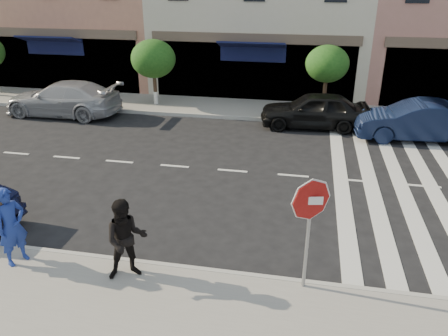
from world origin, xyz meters
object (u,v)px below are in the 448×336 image
photographer (11,226)px  car_far_mid (314,110)px  stop_sign (310,211)px  car_far_left (63,99)px  car_far_right (417,121)px  walker (126,240)px

photographer → car_far_mid: photographer is taller
stop_sign → car_far_left: size_ratio=0.46×
car_far_mid → photographer: bearing=-33.5°
photographer → car_far_right: 14.56m
car_far_left → car_far_right: size_ratio=1.14×
car_far_left → car_far_mid: size_ratio=1.20×
car_far_left → car_far_right: 15.19m
walker → car_far_mid: bearing=46.0°
photographer → car_far_right: (10.26, 10.32, -0.28)m
stop_sign → walker: (-3.61, -0.33, -0.89)m
walker → car_far_mid: size_ratio=0.40×
walker → car_far_left: 13.08m
car_far_mid → car_far_left: bearing=-91.8°
photographer → car_far_right: bearing=-20.0°
stop_sign → walker: bearing=173.4°
photographer → car_far_left: size_ratio=0.34×
photographer → walker: size_ratio=1.01×
stop_sign → car_far_left: (-11.15, 10.35, -1.15)m
photographer → car_far_left: photographer is taller
walker → car_far_mid: (3.72, 11.08, -0.29)m
stop_sign → photographer: (-6.22, -0.33, -0.88)m
photographer → walker: 2.61m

